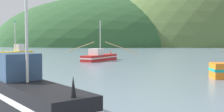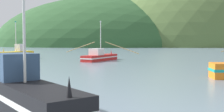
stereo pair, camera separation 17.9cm
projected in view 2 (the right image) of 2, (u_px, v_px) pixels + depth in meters
The scene contains 5 objects.
hill_mid_left at pixel (189, 46), 171.36m from camera, with size 110.19×88.16×87.58m, color #516B38.
hill_far_center at pixel (111, 46), 188.47m from camera, with size 153.54×122.83×65.67m, color #2D562D.
fishing_boat_yellow at pixel (18, 54), 50.27m from camera, with size 4.88×7.35×6.82m.
fishing_boat_red at pixel (100, 57), 44.74m from camera, with size 11.69×8.40×6.54m.
fishing_boat_black at pixel (24, 94), 12.12m from camera, with size 6.33×8.42×6.53m.
Camera 2 is at (-6.78, -4.48, 3.23)m, focal length 43.76 mm.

